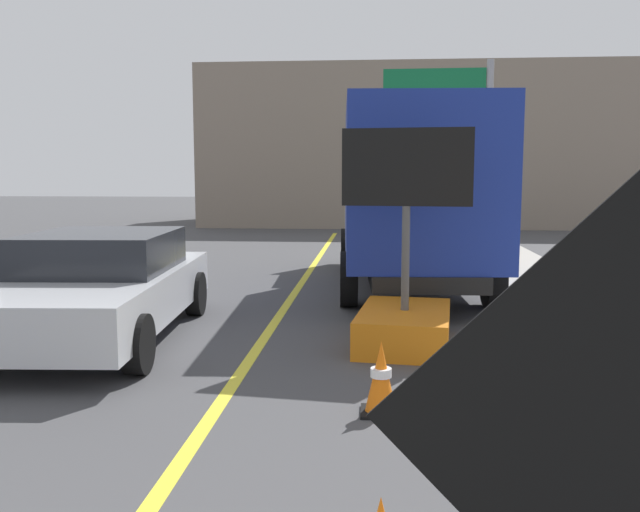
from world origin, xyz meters
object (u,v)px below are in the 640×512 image
at_px(highway_guide_sign, 458,123).
at_px(box_truck, 410,192).
at_px(arrow_board_trailer, 405,307).
at_px(pickup_car, 99,286).
at_px(traffic_cone_mid_lane, 381,378).

bearing_deg(highway_guide_sign, box_truck, -105.73).
height_order(arrow_board_trailer, box_truck, box_truck).
xyz_separation_m(box_truck, pickup_car, (-4.23, -4.32, -1.10)).
height_order(box_truck, pickup_car, box_truck).
height_order(highway_guide_sign, traffic_cone_mid_lane, highway_guide_sign).
bearing_deg(arrow_board_trailer, highway_guide_sign, 79.78).
height_order(box_truck, highway_guide_sign, highway_guide_sign).
bearing_deg(traffic_cone_mid_lane, box_truck, 85.13).
height_order(arrow_board_trailer, traffic_cone_mid_lane, arrow_board_trailer).
xyz_separation_m(arrow_board_trailer, pickup_car, (-3.96, 0.03, 0.22)).
bearing_deg(box_truck, highway_guide_sign, 74.27).
xyz_separation_m(pickup_car, traffic_cone_mid_lane, (3.64, -2.51, -0.37)).
xyz_separation_m(arrow_board_trailer, highway_guide_sign, (1.70, 9.44, 2.94)).
bearing_deg(arrow_board_trailer, traffic_cone_mid_lane, -97.21).
distance_m(pickup_car, traffic_cone_mid_lane, 4.44).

